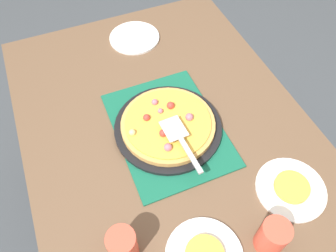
# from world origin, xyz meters

# --- Properties ---
(ground_plane) EXTENTS (8.00, 8.00, 0.00)m
(ground_plane) POSITION_xyz_m (0.00, 0.00, 0.00)
(ground_plane) COLOR #3D4247
(dining_table) EXTENTS (1.40, 1.00, 0.75)m
(dining_table) POSITION_xyz_m (0.00, 0.00, 0.64)
(dining_table) COLOR brown
(dining_table) RESTS_ON ground_plane
(placemat) EXTENTS (0.48, 0.36, 0.01)m
(placemat) POSITION_xyz_m (0.00, 0.00, 0.75)
(placemat) COLOR #145B42
(placemat) RESTS_ON dining_table
(pizza_pan) EXTENTS (0.38, 0.38, 0.01)m
(pizza_pan) POSITION_xyz_m (0.00, 0.00, 0.76)
(pizza_pan) COLOR black
(pizza_pan) RESTS_ON placemat
(pizza) EXTENTS (0.33, 0.33, 0.05)m
(pizza) POSITION_xyz_m (0.00, 0.00, 0.78)
(pizza) COLOR tan
(pizza) RESTS_ON pizza_pan
(plate_near_left) EXTENTS (0.22, 0.22, 0.01)m
(plate_near_left) POSITION_xyz_m (-0.36, -0.27, 0.76)
(plate_near_left) COLOR white
(plate_near_left) RESTS_ON dining_table
(plate_side) EXTENTS (0.22, 0.22, 0.01)m
(plate_side) POSITION_xyz_m (0.51, -0.05, 0.76)
(plate_side) COLOR white
(plate_side) RESTS_ON dining_table
(served_slice_left) EXTENTS (0.11, 0.11, 0.02)m
(served_slice_left) POSITION_xyz_m (-0.36, -0.27, 0.77)
(served_slice_left) COLOR gold
(served_slice_left) RESTS_ON plate_near_left
(cup_near) EXTENTS (0.08, 0.08, 0.12)m
(cup_near) POSITION_xyz_m (-0.48, -0.11, 0.81)
(cup_near) COLOR #E04C38
(cup_near) RESTS_ON dining_table
(cup_far) EXTENTS (0.08, 0.08, 0.12)m
(cup_far) POSITION_xyz_m (-0.35, 0.27, 0.81)
(cup_far) COLOR #E04C38
(cup_far) RESTS_ON dining_table
(pizza_server) EXTENTS (0.23, 0.07, 0.01)m
(pizza_server) POSITION_xyz_m (-0.10, -0.00, 0.82)
(pizza_server) COLOR silver
(pizza_server) RESTS_ON pizza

